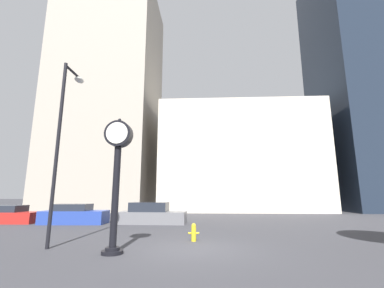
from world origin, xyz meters
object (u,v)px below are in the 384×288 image
at_px(car_blue, 74,215).
at_px(fire_hydrant_near, 194,232).
at_px(car_grey, 151,215).
at_px(street_clock, 117,164).
at_px(car_red, 8,215).
at_px(street_lamp_left, 64,125).

xyz_separation_m(car_blue, fire_hydrant_near, (8.58, -6.25, -0.19)).
bearing_deg(car_grey, street_clock, -84.40).
bearing_deg(car_red, car_blue, -3.69).
relative_size(car_blue, car_grey, 0.93).
xyz_separation_m(car_red, car_grey, (10.27, 0.17, 0.08)).
relative_size(car_blue, street_lamp_left, 0.59).
bearing_deg(car_red, street_lamp_left, -45.90).
relative_size(street_clock, fire_hydrant_near, 6.42).
bearing_deg(fire_hydrant_near, street_lamp_left, -164.11).
xyz_separation_m(car_red, street_lamp_left, (8.13, -7.98, 4.35)).
bearing_deg(street_clock, car_red, 140.35).
bearing_deg(street_lamp_left, car_red, 135.55).
distance_m(car_blue, car_grey, 5.35).
relative_size(street_clock, car_grey, 1.02).
distance_m(street_clock, car_blue, 10.88).
xyz_separation_m(street_clock, car_grey, (-0.58, 9.15, -2.46)).
height_order(street_clock, car_blue, street_clock).
bearing_deg(car_grey, fire_hydrant_near, -61.89).
bearing_deg(car_red, fire_hydrant_near, -26.96).
relative_size(car_grey, fire_hydrant_near, 6.32).
distance_m(car_blue, street_lamp_left, 9.45).
distance_m(car_blue, fire_hydrant_near, 10.62).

